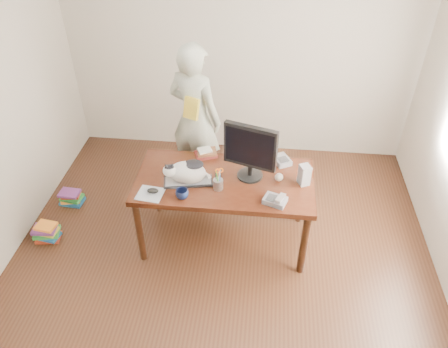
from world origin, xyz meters
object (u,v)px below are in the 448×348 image
desk (225,186)px  calculator (282,160)px  mouse (153,191)px  book_pile_a (47,232)px  book_pile_b (71,197)px  pen_cup (218,183)px  book_stack (206,153)px  keyboard (188,181)px  monitor (250,150)px  phone (276,200)px  person (195,118)px  cat (186,172)px  baseball (279,177)px  coffee_mug (182,194)px  speaker (304,175)px

desk → calculator: bearing=24.9°
mouse → book_pile_a: size_ratio=0.40×
book_pile_a → book_pile_b: 0.55m
desk → book_pile_b: desk is taller
pen_cup → book_pile_a: 1.86m
book_stack → book_pile_a: bearing=179.7°
keyboard → pen_cup: 0.29m
keyboard → monitor: monitor is taller
pen_cup → keyboard: bearing=168.8°
book_pile_b → keyboard: bearing=-17.0°
phone → calculator: (0.05, 0.58, -0.00)m
pen_cup → book_stack: size_ratio=0.93×
desk → person: size_ratio=0.96×
cat → mouse: 0.33m
phone → book_pile_b: 2.37m
cat → book_stack: (0.12, 0.43, -0.09)m
desk → cat: 0.46m
desk → phone: (0.46, -0.34, 0.18)m
phone → baseball: phone is taller
coffee_mug → speaker: bearing=16.6°
desk → book_stack: 0.39m
desk → book_stack: book_stack is taller
desk → calculator: calculator is taller
mouse → person: size_ratio=0.06×
calculator → book_pile_a: size_ratio=0.82×
calculator → cat: bearing=176.9°
mouse → baseball: size_ratio=1.43×
speaker → cat: bearing=161.7°
desk → speaker: (0.70, -0.06, 0.24)m
pen_cup → book_stack: 0.51m
pen_cup → coffee_mug: 0.33m
monitor → baseball: (0.27, -0.02, -0.27)m
pen_cup → phone: (0.50, -0.13, -0.03)m
pen_cup → baseball: bearing=17.8°
book_pile_b → calculator: bearing=-0.9°
cat → book_pile_a: cat is taller
calculator → book_stack: bearing=149.1°
keyboard → phone: bearing=-24.6°
book_pile_b → book_pile_a: bearing=-93.1°
book_pile_b → monitor: bearing=-8.7°
book_stack → mouse: bearing=-142.4°
keyboard → book_pile_a: 1.59m
coffee_mug → phone: size_ratio=0.50×
phone → monitor: bearing=147.0°
pen_cup → calculator: pen_cup is taller
coffee_mug → baseball: size_ratio=1.46×
keyboard → cat: 0.11m
keyboard → mouse: bearing=-159.3°
desk → coffee_mug: bearing=-132.2°
person → book_pile_b: person is taller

